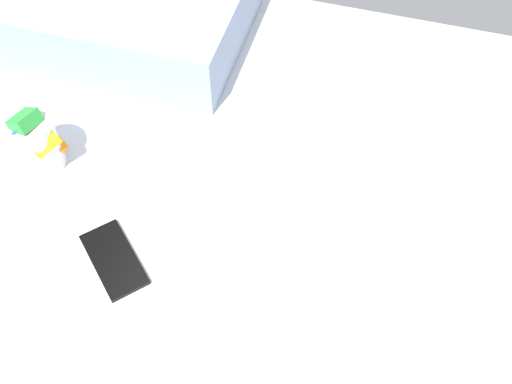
# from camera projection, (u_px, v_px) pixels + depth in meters

# --- Properties ---
(bed_mattress) EXTENTS (1.80, 1.40, 0.18)m
(bed_mattress) POSITION_uv_depth(u_px,v_px,m) (347.00, 315.00, 1.06)
(bed_mattress) COLOR #B7BCC6
(bed_mattress) RESTS_ON ground
(snack_cup) EXTENTS (0.10, 0.09, 0.14)m
(snack_cup) POSITION_uv_depth(u_px,v_px,m) (34.00, 142.00, 1.09)
(snack_cup) COLOR silver
(snack_cup) RESTS_ON bed_mattress
(cell_phone) EXTENTS (0.15, 0.15, 0.01)m
(cell_phone) POSITION_uv_depth(u_px,v_px,m) (114.00, 259.00, 1.02)
(cell_phone) COLOR black
(cell_phone) RESTS_ON bed_mattress
(pillow) EXTENTS (0.52, 0.36, 0.13)m
(pillow) POSITION_uv_depth(u_px,v_px,m) (121.00, 8.00, 1.30)
(pillow) COLOR #8C9EB7
(pillow) RESTS_ON bed_mattress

